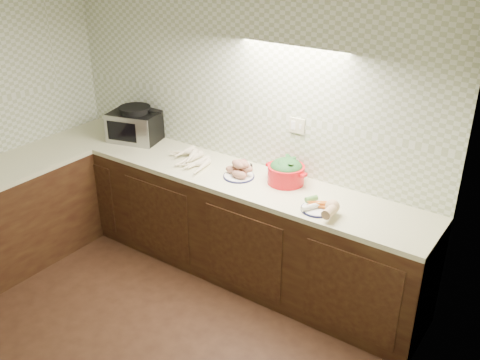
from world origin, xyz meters
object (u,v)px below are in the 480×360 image
Objects in this scene: toaster_oven at (136,125)px; onion_bowl at (244,166)px; parsnip_pile at (193,159)px; sweet_potato_plate at (240,170)px; veg_plate at (324,207)px; dutch_oven at (286,171)px.

toaster_oven is 1.23m from onion_bowl.
sweet_potato_plate is (0.49, -0.01, 0.02)m from parsnip_pile.
onion_bowl reaches higher than parsnip_pile.
onion_bowl is at bearing -14.71° from toaster_oven.
veg_plate is (0.85, -0.25, 0.00)m from onion_bowl.
sweet_potato_plate is 0.84× the size of veg_plate.
sweet_potato_plate is 0.13m from onion_bowl.
veg_plate is (0.81, -0.13, -0.02)m from sweet_potato_plate.
toaster_oven reaches higher than parsnip_pile.
veg_plate is at bearing -8.90° from sweet_potato_plate.
veg_plate reaches higher than parsnip_pile.
toaster_oven is at bearing -174.51° from dutch_oven.
toaster_oven is 2.09m from veg_plate.
veg_plate is at bearing -21.80° from toaster_oven.
parsnip_pile is 1.31m from veg_plate.
veg_plate is at bearing -23.18° from dutch_oven.
onion_bowl is at bearing 107.57° from sweet_potato_plate.
parsnip_pile is at bearing 174.14° from veg_plate.
veg_plate reaches higher than onion_bowl.
onion_bowl is 0.40m from dutch_oven.
dutch_oven is at bearing -0.39° from onion_bowl.
dutch_oven reaches higher than sweet_potato_plate.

